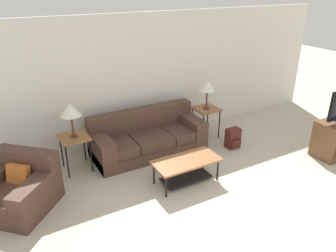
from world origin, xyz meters
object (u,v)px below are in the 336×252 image
at_px(side_table_left, 74,140).
at_px(backpack, 233,138).
at_px(side_table_right, 206,112).
at_px(couch, 148,138).
at_px(table_lamp_left, 70,110).
at_px(armchair, 18,190).
at_px(table_lamp_right, 207,86).
at_px(coffee_table, 186,166).

xyz_separation_m(side_table_left, backpack, (3.00, -0.71, -0.38)).
bearing_deg(side_table_right, couch, -178.94).
bearing_deg(side_table_left, side_table_right, 0.00).
distance_m(side_table_left, table_lamp_left, 0.57).
relative_size(armchair, table_lamp_right, 2.25).
distance_m(coffee_table, table_lamp_left, 2.16).
relative_size(couch, side_table_right, 3.37).
relative_size(coffee_table, table_lamp_left, 1.82).
bearing_deg(side_table_right, side_table_left, 180.00).
xyz_separation_m(armchair, side_table_right, (3.86, 0.65, 0.29)).
distance_m(side_table_right, table_lamp_left, 2.87).
bearing_deg(coffee_table, side_table_left, 138.74).
xyz_separation_m(side_table_left, table_lamp_right, (2.81, -0.00, 0.57)).
bearing_deg(coffee_table, side_table_right, 44.93).
xyz_separation_m(armchair, side_table_left, (1.05, 0.65, 0.29)).
bearing_deg(couch, backpack, -23.28).
relative_size(armchair, side_table_right, 2.13).
height_order(coffee_table, side_table_right, side_table_right).
relative_size(side_table_right, table_lamp_left, 1.06).
height_order(coffee_table, side_table_left, side_table_left).
bearing_deg(armchair, side_table_right, 9.59).
xyz_separation_m(side_table_right, backpack, (0.19, -0.71, -0.38)).
xyz_separation_m(armchair, backpack, (4.05, -0.06, -0.09)).
bearing_deg(coffee_table, armchair, 165.43).
bearing_deg(couch, coffee_table, -85.99).
relative_size(armchair, coffee_table, 1.24).
distance_m(armchair, table_lamp_left, 1.50).
relative_size(table_lamp_left, backpack, 1.50).
bearing_deg(table_lamp_right, side_table_left, 180.00).
bearing_deg(couch, armchair, -165.68).
bearing_deg(side_table_right, armchair, -170.41).
height_order(coffee_table, table_lamp_right, table_lamp_right).
distance_m(table_lamp_left, backpack, 3.22).
bearing_deg(couch, side_table_right, 1.06).
relative_size(coffee_table, side_table_left, 1.72).
xyz_separation_m(table_lamp_left, backpack, (3.00, -0.71, -0.95)).
relative_size(side_table_left, table_lamp_left, 1.06).
height_order(armchair, coffee_table, armchair).
relative_size(couch, side_table_left, 3.37).
relative_size(side_table_left, side_table_right, 1.00).
relative_size(couch, armchair, 1.58).
bearing_deg(armchair, couch, 14.32).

